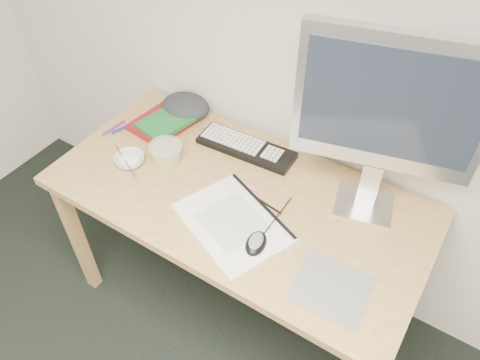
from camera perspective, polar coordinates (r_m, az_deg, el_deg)
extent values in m
plane|color=silver|center=(1.60, 11.82, 18.23)|extent=(3.60, 0.00, 3.60)
cube|color=tan|center=(2.20, -19.19, -6.71)|extent=(0.05, 0.05, 0.71)
cube|color=tan|center=(2.46, -9.28, 2.37)|extent=(0.05, 0.05, 0.71)
cube|color=tan|center=(2.09, 19.93, -10.94)|extent=(0.05, 0.05, 0.71)
cube|color=tan|center=(1.73, -0.32, -2.09)|extent=(1.40, 0.70, 0.03)
cube|color=slate|center=(1.50, 11.08, -12.78)|extent=(0.24, 0.22, 0.00)
cube|color=silver|center=(1.62, -0.93, -5.23)|extent=(0.46, 0.40, 0.01)
cube|color=black|center=(1.89, 0.75, 3.97)|extent=(0.41, 0.15, 0.02)
cube|color=silver|center=(1.74, 14.85, -2.82)|extent=(0.24, 0.22, 0.01)
cube|color=silver|center=(1.67, 15.44, -0.64)|extent=(0.07, 0.04, 0.19)
cube|color=silver|center=(1.46, 17.98, 8.64)|extent=(0.57, 0.18, 0.46)
cube|color=black|center=(1.45, 18.08, 8.99)|extent=(0.51, 0.13, 0.37)
ellipsoid|color=black|center=(1.54, 1.97, -7.46)|extent=(0.09, 0.12, 0.04)
imported|color=silver|center=(1.87, -13.32, 2.38)|extent=(0.15, 0.15, 0.04)
cylinder|color=#ACACAE|center=(1.84, -13.78, 2.23)|extent=(0.19, 0.11, 0.02)
cylinder|color=#ECDE53|center=(1.86, -9.01, 3.36)|extent=(0.17, 0.17, 0.07)
cube|color=maroon|center=(2.04, -9.22, 7.02)|extent=(0.23, 0.28, 0.03)
cube|color=#19662A|center=(2.00, -9.04, 6.99)|extent=(0.19, 0.24, 0.02)
ellipsoid|color=#282C30|center=(2.07, -6.66, 8.89)|extent=(0.20, 0.18, 0.07)
cylinder|color=pink|center=(1.74, 0.50, -0.65)|extent=(0.17, 0.01, 0.01)
cylinder|color=#A87C58|center=(1.70, 1.29, -2.26)|extent=(0.14, 0.09, 0.01)
cylinder|color=black|center=(1.70, 2.39, -2.41)|extent=(0.20, 0.04, 0.01)
cylinder|color=#1C249A|center=(2.06, -13.82, 6.33)|extent=(0.05, 0.13, 0.01)
cylinder|color=orange|center=(2.06, -11.86, 6.80)|extent=(0.02, 0.12, 0.01)
cylinder|color=#702485|center=(2.06, -15.13, 6.18)|extent=(0.02, 0.12, 0.01)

